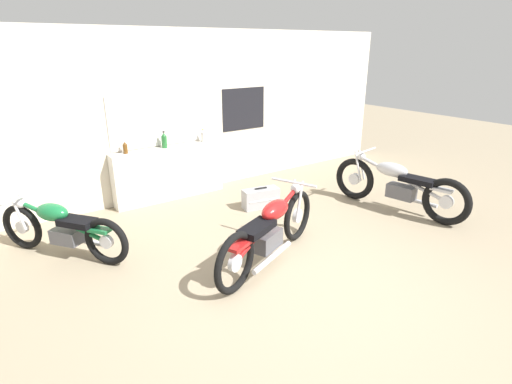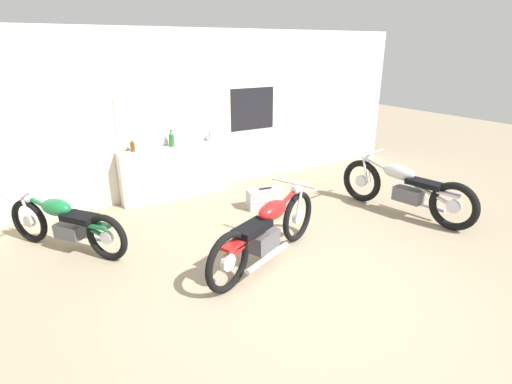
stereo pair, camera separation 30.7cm
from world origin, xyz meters
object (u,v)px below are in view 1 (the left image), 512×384
Objects in this scene: bottle_left_center at (164,141)px; motorcycle_red at (270,230)px; bottle_leftmost at (125,148)px; bottle_center at (203,136)px; motorcycle_silver at (398,185)px; hard_case_silver at (261,198)px; motorcycle_green at (62,228)px.

bottle_left_center is 0.14× the size of motorcycle_red.
bottle_leftmost is 0.10× the size of motorcycle_red.
bottle_left_center reaches higher than bottle_leftmost.
bottle_leftmost is at bearing -179.73° from bottle_center.
bottle_center is at bearing 127.33° from motorcycle_silver.
motorcycle_silver is at bearing -43.74° from bottle_left_center.
bottle_center is at bearing 104.25° from hard_case_silver.
bottle_leftmost is 2.95m from motorcycle_red.
hard_case_silver is at bearing -2.42° from motorcycle_green.
bottle_left_center is 1.88m from hard_case_silver.
bottle_leftmost is 0.13× the size of motorcycle_green.
bottle_left_center is (0.66, -0.01, 0.03)m from bottle_leftmost.
hard_case_silver is at bearing -75.75° from bottle_center.
motorcycle_red is 1.28× the size of motorcycle_green.
bottle_left_center is at bearing 31.31° from motorcycle_green.
bottle_left_center is 1.22× the size of bottle_center.
motorcycle_green is 4.90m from motorcycle_silver.
bottle_center is 1.58m from hard_case_silver.
hard_case_silver is (1.72, -1.29, -0.83)m from bottle_leftmost.
motorcycle_green is 2.52× the size of hard_case_silver.
bottle_left_center is at bearing -178.91° from bottle_center.
hard_case_silver is at bearing -50.28° from bottle_left_center.
motorcycle_red is 2.65m from motorcycle_silver.
motorcycle_green is at bearing 177.58° from hard_case_silver.
bottle_center reaches higher than motorcycle_green.
bottle_center is at bearing 1.09° from bottle_left_center.
bottle_left_center is 0.74m from bottle_center.
bottle_leftmost is 2.31m from hard_case_silver.
bottle_leftmost is 0.09× the size of motorcycle_silver.
bottle_left_center is at bearing 136.26° from motorcycle_silver.
motorcycle_silver is (3.43, -2.66, -0.57)m from bottle_leftmost.
bottle_leftmost reaches higher than motorcycle_silver.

